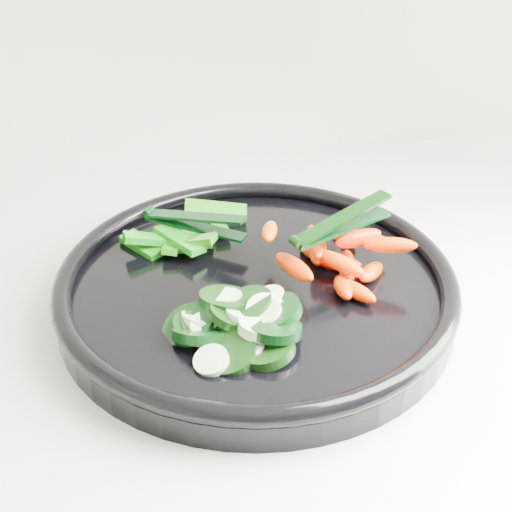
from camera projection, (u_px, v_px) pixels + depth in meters
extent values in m
cube|color=silver|center=(461.00, 271.00, 0.76)|extent=(2.02, 0.62, 0.03)
cylinder|color=black|center=(256.00, 294.00, 0.67)|extent=(0.38, 0.38, 0.02)
torus|color=black|center=(256.00, 278.00, 0.66)|extent=(0.39, 0.39, 0.02)
cylinder|color=black|center=(229.00, 354.00, 0.58)|extent=(0.06, 0.07, 0.03)
cylinder|color=#D6EEBE|center=(212.00, 361.00, 0.57)|extent=(0.04, 0.04, 0.02)
cylinder|color=black|center=(200.00, 334.00, 0.60)|extent=(0.05, 0.05, 0.03)
cylinder|color=#DCF8C6|center=(200.00, 321.00, 0.61)|extent=(0.05, 0.05, 0.03)
cylinder|color=black|center=(201.00, 327.00, 0.60)|extent=(0.05, 0.05, 0.02)
cylinder|color=#DBFAC8|center=(209.00, 330.00, 0.60)|extent=(0.05, 0.05, 0.02)
cylinder|color=black|center=(266.00, 349.00, 0.58)|extent=(0.06, 0.06, 0.02)
cylinder|color=#D2F5C4|center=(247.00, 348.00, 0.58)|extent=(0.04, 0.04, 0.02)
cylinder|color=black|center=(229.00, 307.00, 0.63)|extent=(0.05, 0.04, 0.02)
cylinder|color=#B5CEA5|center=(228.00, 315.00, 0.62)|extent=(0.04, 0.04, 0.02)
cylinder|color=black|center=(209.00, 323.00, 0.61)|extent=(0.05, 0.05, 0.01)
cylinder|color=beige|center=(203.00, 317.00, 0.61)|extent=(0.04, 0.04, 0.01)
cylinder|color=black|center=(197.00, 327.00, 0.60)|extent=(0.06, 0.06, 0.02)
cylinder|color=beige|center=(201.00, 323.00, 0.61)|extent=(0.03, 0.03, 0.01)
cylinder|color=black|center=(189.00, 326.00, 0.60)|extent=(0.05, 0.05, 0.03)
cylinder|color=beige|center=(207.00, 323.00, 0.61)|extent=(0.03, 0.03, 0.02)
cylinder|color=black|center=(275.00, 313.00, 0.60)|extent=(0.06, 0.06, 0.03)
cylinder|color=beige|center=(264.00, 315.00, 0.60)|extent=(0.05, 0.05, 0.02)
cylinder|color=black|center=(226.00, 300.00, 0.62)|extent=(0.07, 0.07, 0.02)
cylinder|color=beige|center=(223.00, 298.00, 0.62)|extent=(0.04, 0.04, 0.02)
cylinder|color=black|center=(230.00, 316.00, 0.60)|extent=(0.05, 0.05, 0.03)
cylinder|color=beige|center=(241.00, 316.00, 0.60)|extent=(0.03, 0.03, 0.02)
cylinder|color=black|center=(261.00, 311.00, 0.61)|extent=(0.05, 0.05, 0.03)
cylinder|color=#D7F2C1|center=(266.00, 312.00, 0.60)|extent=(0.05, 0.05, 0.03)
cylinder|color=black|center=(247.00, 305.00, 0.61)|extent=(0.06, 0.06, 0.02)
cylinder|color=#D3F1C1|center=(269.00, 298.00, 0.62)|extent=(0.03, 0.03, 0.02)
cylinder|color=black|center=(274.00, 329.00, 0.59)|extent=(0.06, 0.06, 0.02)
cylinder|color=beige|center=(259.00, 328.00, 0.59)|extent=(0.05, 0.05, 0.02)
ellipsoid|color=#F24900|center=(347.00, 268.00, 0.67)|extent=(0.03, 0.05, 0.03)
ellipsoid|color=#FA2E00|center=(355.00, 291.00, 0.64)|extent=(0.04, 0.05, 0.02)
ellipsoid|color=#EF3200|center=(315.00, 252.00, 0.70)|extent=(0.03, 0.05, 0.03)
ellipsoid|color=#EF5B00|center=(371.00, 272.00, 0.67)|extent=(0.04, 0.05, 0.03)
ellipsoid|color=#FF2800|center=(317.00, 255.00, 0.69)|extent=(0.02, 0.04, 0.02)
ellipsoid|color=#FF3B00|center=(343.00, 287.00, 0.65)|extent=(0.02, 0.05, 0.02)
ellipsoid|color=#F10D00|center=(338.00, 263.00, 0.68)|extent=(0.05, 0.03, 0.02)
ellipsoid|color=#F81700|center=(344.00, 231.00, 0.73)|extent=(0.03, 0.04, 0.02)
ellipsoid|color=#FF3A00|center=(315.00, 238.00, 0.72)|extent=(0.02, 0.04, 0.02)
ellipsoid|color=red|center=(294.00, 267.00, 0.65)|extent=(0.04, 0.06, 0.02)
ellipsoid|color=#FA2800|center=(335.00, 230.00, 0.71)|extent=(0.03, 0.05, 0.03)
ellipsoid|color=#FF5600|center=(319.00, 249.00, 0.68)|extent=(0.03, 0.04, 0.02)
ellipsoid|color=#FE3E00|center=(341.00, 263.00, 0.65)|extent=(0.04, 0.05, 0.02)
ellipsoid|color=#ED1800|center=(367.00, 240.00, 0.69)|extent=(0.05, 0.02, 0.02)
ellipsoid|color=#FD5600|center=(338.00, 232.00, 0.67)|extent=(0.04, 0.04, 0.02)
ellipsoid|color=#FF5A00|center=(270.00, 231.00, 0.68)|extent=(0.03, 0.04, 0.02)
ellipsoid|color=#FF2A00|center=(358.00, 238.00, 0.67)|extent=(0.05, 0.02, 0.02)
ellipsoid|color=red|center=(390.00, 245.00, 0.66)|extent=(0.05, 0.04, 0.02)
cube|color=#0F690A|center=(188.00, 240.00, 0.72)|extent=(0.03, 0.06, 0.02)
cube|color=#1B740B|center=(190.00, 241.00, 0.72)|extent=(0.04, 0.05, 0.02)
cube|color=#0E6509|center=(220.00, 228.00, 0.74)|extent=(0.02, 0.04, 0.02)
cube|color=#18750B|center=(188.00, 243.00, 0.72)|extent=(0.05, 0.03, 0.02)
cube|color=#106209|center=(143.00, 245.00, 0.72)|extent=(0.04, 0.05, 0.01)
cube|color=#256C0A|center=(173.00, 245.00, 0.72)|extent=(0.03, 0.06, 0.02)
cube|color=#176109|center=(189.00, 241.00, 0.70)|extent=(0.06, 0.04, 0.02)
cube|color=#156709|center=(148.00, 239.00, 0.71)|extent=(0.05, 0.02, 0.02)
cube|color=#17730B|center=(180.00, 239.00, 0.71)|extent=(0.05, 0.06, 0.01)
cube|color=#216C0A|center=(216.00, 210.00, 0.76)|extent=(0.07, 0.03, 0.02)
cylinder|color=black|center=(296.00, 242.00, 0.64)|extent=(0.01, 0.01, 0.01)
cube|color=black|center=(342.00, 228.00, 0.67)|extent=(0.11, 0.06, 0.00)
cube|color=black|center=(343.00, 217.00, 0.66)|extent=(0.11, 0.06, 0.02)
cylinder|color=black|center=(148.00, 212.00, 0.73)|extent=(0.01, 0.01, 0.01)
cube|color=black|center=(195.00, 227.00, 0.72)|extent=(0.10, 0.08, 0.00)
cube|color=black|center=(195.00, 217.00, 0.71)|extent=(0.10, 0.08, 0.02)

